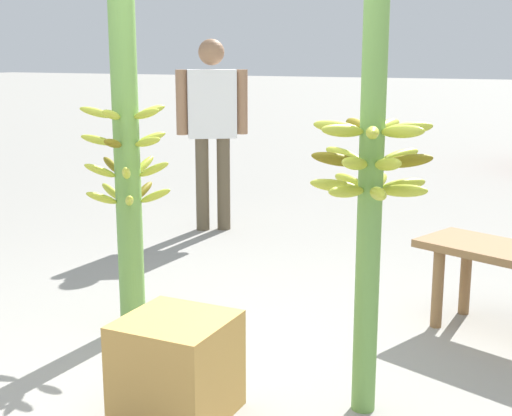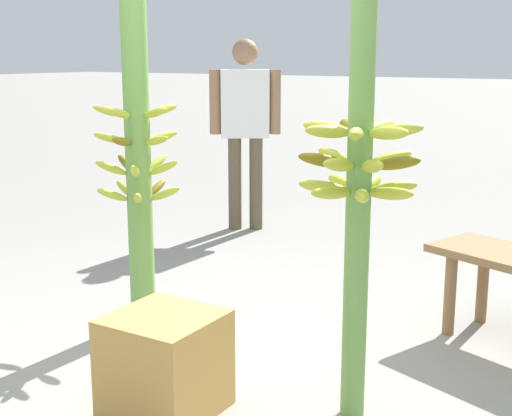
% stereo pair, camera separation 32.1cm
% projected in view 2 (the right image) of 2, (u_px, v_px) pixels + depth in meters
% --- Properties ---
extents(ground_plane, '(80.00, 80.00, 0.00)m').
position_uv_depth(ground_plane, '(195.00, 395.00, 3.03)').
color(ground_plane, gray).
extents(banana_stalk_left, '(0.45, 0.46, 1.71)m').
position_uv_depth(banana_stalk_left, '(138.00, 163.00, 3.65)').
color(banana_stalk_left, '#6B9E47').
rests_on(banana_stalk_left, ground_plane).
extents(banana_stalk_center, '(0.47, 0.47, 1.66)m').
position_uv_depth(banana_stalk_center, '(359.00, 194.00, 2.68)').
color(banana_stalk_center, '#6B9E47').
rests_on(banana_stalk_center, ground_plane).
extents(vendor_person, '(0.53, 0.38, 1.53)m').
position_uv_depth(vendor_person, '(245.00, 118.00, 5.71)').
color(vendor_person, brown).
rests_on(vendor_person, ground_plane).
extents(produce_crate, '(0.41, 0.41, 0.41)m').
position_uv_depth(produce_crate, '(165.00, 364.00, 2.85)').
color(produce_crate, '#C69347').
rests_on(produce_crate, ground_plane).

